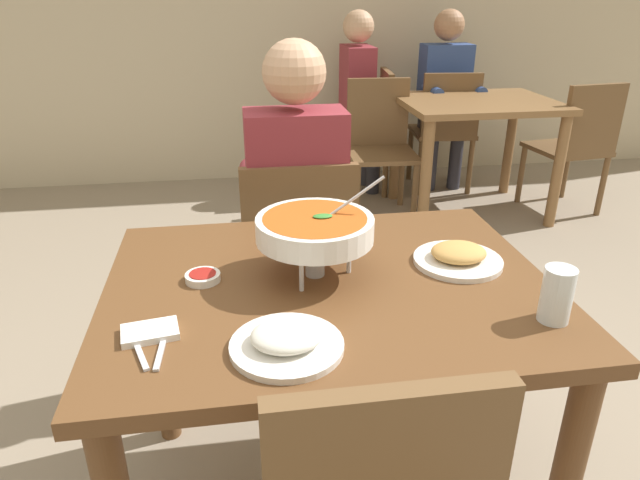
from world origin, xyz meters
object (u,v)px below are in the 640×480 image
object	(u,v)px
drink_glass	(556,297)
chair_bg_corner	(380,140)
rice_plate	(287,341)
chair_bg_left	(371,124)
diner_main	(295,195)
chair_bg_middle	(445,125)
curry_bowl	(315,229)
dining_table_far	(476,121)
patron_bg_left	(362,92)
sauce_dish	(203,277)
patron_bg_middle	(445,90)
dining_table_main	(329,323)
chair_diner_main	(297,255)
chair_bg_right	(577,142)
appetizer_plate	(458,256)

from	to	relation	value
drink_glass	chair_bg_corner	distance (m)	2.70
rice_plate	chair_bg_left	xyz separation A→B (m)	(0.95, 3.14, -0.29)
diner_main	chair_bg_middle	distance (m)	2.43
curry_bowl	chair_bg_left	xyz separation A→B (m)	(0.84, 2.82, -0.40)
dining_table_far	patron_bg_left	distance (m)	0.88
rice_plate	dining_table_far	distance (m)	3.00
rice_plate	drink_glass	distance (m)	0.61
dining_table_far	chair_bg_corner	xyz separation A→B (m)	(-0.62, 0.10, -0.13)
chair_bg_corner	curry_bowl	bearing A→B (deg)	-108.49
diner_main	rice_plate	distance (m)	1.04
drink_glass	chair_bg_middle	world-z (taller)	drink_glass
sauce_dish	chair_bg_middle	distance (m)	3.19
chair_bg_corner	patron_bg_middle	distance (m)	0.81
curry_bowl	chair_bg_left	bearing A→B (deg)	73.45
dining_table_main	curry_bowl	world-z (taller)	curry_bowl
drink_glass	chair_bg_left	bearing A→B (deg)	83.79
drink_glass	dining_table_far	size ratio (longest dim) A/B	0.13
chair_diner_main	rice_plate	distance (m)	1.05
drink_glass	chair_bg_right	bearing A→B (deg)	56.75
dining_table_main	chair_bg_corner	world-z (taller)	chair_bg_corner
chair_bg_right	appetizer_plate	bearing A→B (deg)	-128.70
dining_table_far	patron_bg_left	bearing A→B (deg)	137.94
chair_bg_left	curry_bowl	bearing A→B (deg)	-106.55
chair_bg_left	dining_table_main	bearing A→B (deg)	-105.77
sauce_dish	dining_table_far	world-z (taller)	sauce_dish
diner_main	appetizer_plate	xyz separation A→B (m)	(0.36, -0.71, 0.05)
dining_table_far	chair_bg_right	world-z (taller)	chair_bg_right
appetizer_plate	sauce_dish	bearing A→B (deg)	179.61
chair_bg_corner	patron_bg_left	xyz separation A→B (m)	(-0.02, 0.48, 0.24)
curry_bowl	chair_bg_middle	world-z (taller)	curry_bowl
sauce_dish	rice_plate	bearing A→B (deg)	-61.19
dining_table_main	chair_diner_main	size ratio (longest dim) A/B	1.25
sauce_dish	chair_bg_right	xyz separation A→B (m)	(2.37, 2.10, -0.28)
dining_table_main	diner_main	world-z (taller)	diner_main
rice_plate	sauce_dish	world-z (taller)	rice_plate
sauce_dish	patron_bg_left	distance (m)	3.02
chair_bg_right	chair_bg_corner	world-z (taller)	same
patron_bg_left	appetizer_plate	bearing A→B (deg)	-97.53
dining_table_main	chair_bg_right	distance (m)	2.98
chair_bg_middle	chair_bg_corner	bearing A→B (deg)	-149.22
patron_bg_left	dining_table_far	bearing A→B (deg)	-42.06
curry_bowl	drink_glass	size ratio (longest dim) A/B	2.56
appetizer_plate	chair_bg_left	world-z (taller)	chair_bg_left
dining_table_far	chair_bg_right	bearing A→B (deg)	-11.96
rice_plate	chair_bg_corner	distance (m)	2.84
chair_bg_left	appetizer_plate	bearing A→B (deg)	-98.98
chair_diner_main	chair_bg_corner	world-z (taller)	same
curry_bowl	rice_plate	bearing A→B (deg)	-108.51
chair_bg_left	chair_bg_right	distance (m)	1.43
dining_table_main	chair_bg_left	xyz separation A→B (m)	(0.81, 2.87, -0.14)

